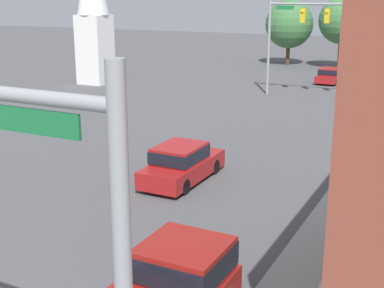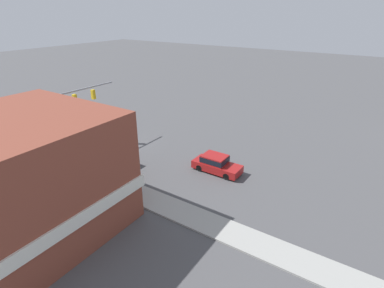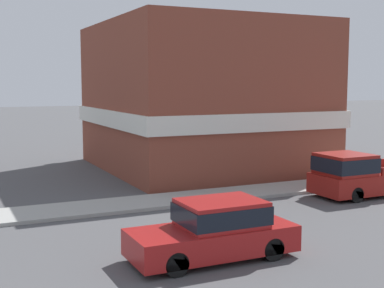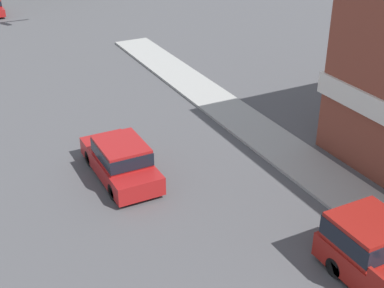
# 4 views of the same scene
# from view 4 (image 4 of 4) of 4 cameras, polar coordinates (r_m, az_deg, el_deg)

# --- Properties ---
(car_lead) EXTENTS (1.92, 4.77, 1.67)m
(car_lead) POSITION_cam_4_polar(r_m,az_deg,el_deg) (21.77, -7.61, -1.61)
(car_lead) COLOR black
(car_lead) RESTS_ON ground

